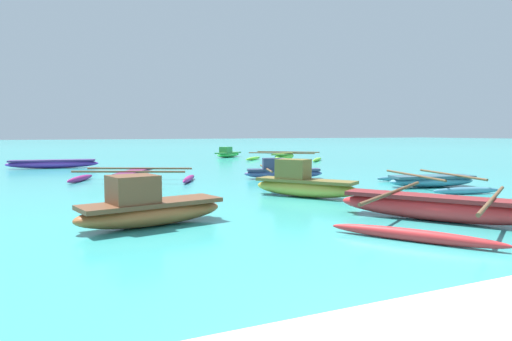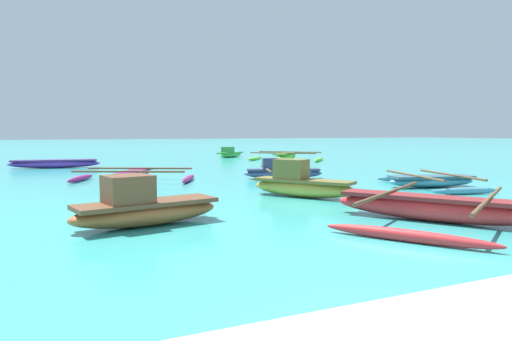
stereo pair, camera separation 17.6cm
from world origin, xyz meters
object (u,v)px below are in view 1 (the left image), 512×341
at_px(moored_boat_4, 134,176).
at_px(moored_boat_8, 228,154).
at_px(moored_boat_2, 285,157).
at_px(moored_boat_5, 149,208).
at_px(moored_boat_0, 53,163).
at_px(moored_boat_1, 303,184).
at_px(moored_boat_6, 282,172).
at_px(moored_boat_3, 432,181).
at_px(moored_boat_7, 440,208).

bearing_deg(moored_boat_4, moored_boat_8, -7.15).
xyz_separation_m(moored_boat_2, moored_boat_5, (-11.64, -16.17, 0.09)).
xyz_separation_m(moored_boat_0, moored_boat_4, (2.47, -7.73, -0.02)).
bearing_deg(moored_boat_4, moored_boat_5, -162.09).
height_order(moored_boat_0, moored_boat_5, moored_boat_5).
bearing_deg(moored_boat_1, moored_boat_6, 124.71).
relative_size(moored_boat_2, moored_boat_5, 1.72).
height_order(moored_boat_6, moored_boat_8, moored_boat_6).
distance_m(moored_boat_1, moored_boat_3, 4.83).
relative_size(moored_boat_2, moored_boat_6, 1.30).
xyz_separation_m(moored_boat_3, moored_boat_5, (-9.35, -2.29, 0.14)).
xyz_separation_m(moored_boat_1, moored_boat_7, (0.68, -4.00, -0.10)).
bearing_deg(moored_boat_8, moored_boat_5, -152.57).
xyz_separation_m(moored_boat_3, moored_boat_8, (0.56, 18.92, 0.06)).
bearing_deg(moored_boat_8, moored_boat_2, -108.58).
relative_size(moored_boat_0, moored_boat_3, 1.03).
relative_size(moored_boat_0, moored_boat_1, 1.49).
height_order(moored_boat_0, moored_boat_3, moored_boat_3).
relative_size(moored_boat_1, moored_boat_3, 0.69).
height_order(moored_boat_2, moored_boat_3, moored_boat_2).
bearing_deg(moored_boat_7, moored_boat_4, 170.35).
relative_size(moored_boat_0, moored_boat_2, 0.84).
relative_size(moored_boat_3, moored_boat_6, 1.06).
relative_size(moored_boat_0, moored_boat_5, 1.44).
bearing_deg(moored_boat_6, moored_boat_2, 79.81).
bearing_deg(moored_boat_0, moored_boat_4, -63.90).
xyz_separation_m(moored_boat_4, moored_boat_5, (-1.14, -7.88, 0.13)).
bearing_deg(moored_boat_7, moored_boat_3, 103.22).
bearing_deg(moored_boat_7, moored_boat_8, 136.33).
xyz_separation_m(moored_boat_4, moored_boat_6, (5.18, -1.27, 0.04)).
bearing_deg(moored_boat_3, moored_boat_6, 139.80).
height_order(moored_boat_0, moored_boat_4, moored_boat_4).
relative_size(moored_boat_1, moored_boat_6, 0.73).
height_order(moored_boat_4, moored_boat_8, moored_boat_8).
height_order(moored_boat_3, moored_boat_4, moored_boat_4).
xyz_separation_m(moored_boat_0, moored_boat_1, (5.85, -13.52, 0.12)).
height_order(moored_boat_4, moored_boat_5, moored_boat_5).
xyz_separation_m(moored_boat_0, moored_boat_2, (12.96, 0.56, 0.02)).
bearing_deg(moored_boat_5, moored_boat_3, 1.72).
xyz_separation_m(moored_boat_1, moored_boat_6, (1.80, 4.52, -0.10)).
relative_size(moored_boat_2, moored_boat_7, 1.01).
bearing_deg(moored_boat_3, moored_boat_7, -119.80).
distance_m(moored_boat_7, moored_boat_8, 23.60).
bearing_deg(moored_boat_2, moored_boat_7, -157.33).
bearing_deg(moored_boat_8, moored_boat_6, -141.31).
bearing_deg(moored_boat_4, moored_boat_3, -98.10).
xyz_separation_m(moored_boat_2, moored_boat_7, (-6.43, -18.08, 0.00)).
xyz_separation_m(moored_boat_3, moored_boat_4, (-8.21, 5.59, 0.01)).
height_order(moored_boat_1, moored_boat_2, moored_boat_1).
bearing_deg(moored_boat_6, moored_boat_0, 149.25).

